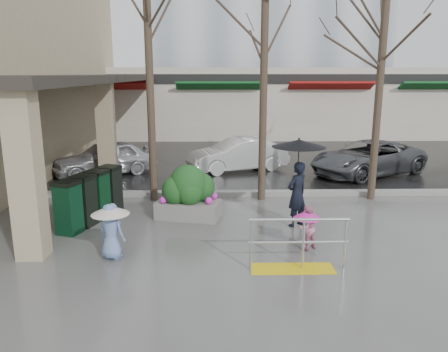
{
  "coord_description": "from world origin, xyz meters",
  "views": [
    {
      "loc": [
        -0.16,
        -8.94,
        3.66
      ],
      "look_at": [
        0.03,
        1.13,
        1.3
      ],
      "focal_mm": 35.0,
      "sensor_mm": 36.0,
      "label": 1
    }
  ],
  "objects_px": {
    "car_a": "(105,158)",
    "car_c": "(368,158)",
    "tree_west": "(147,20)",
    "tree_midwest": "(265,15)",
    "news_boxes": "(91,198)",
    "woman": "(298,171)",
    "handrail": "(296,251)",
    "car_b": "(238,155)",
    "planter": "(188,193)",
    "tree_mideast": "(384,29)",
    "child_blue": "(111,225)",
    "child_pink": "(307,224)"
  },
  "relations": [
    {
      "from": "car_a",
      "to": "car_c",
      "type": "bearing_deg",
      "value": 61.54
    },
    {
      "from": "tree_west",
      "to": "tree_midwest",
      "type": "distance_m",
      "value": 3.2
    },
    {
      "from": "car_a",
      "to": "news_boxes",
      "type": "bearing_deg",
      "value": -17.31
    },
    {
      "from": "woman",
      "to": "handrail",
      "type": "bearing_deg",
      "value": 43.0
    },
    {
      "from": "handrail",
      "to": "car_b",
      "type": "distance_m",
      "value": 8.81
    },
    {
      "from": "tree_midwest",
      "to": "woman",
      "type": "height_order",
      "value": "tree_midwest"
    },
    {
      "from": "planter",
      "to": "news_boxes",
      "type": "xyz_separation_m",
      "value": [
        -2.44,
        -0.27,
        -0.04
      ]
    },
    {
      "from": "tree_mideast",
      "to": "news_boxes",
      "type": "xyz_separation_m",
      "value": [
        -7.81,
        -1.94,
        -4.23
      ]
    },
    {
      "from": "tree_midwest",
      "to": "tree_west",
      "type": "bearing_deg",
      "value": -180.0
    },
    {
      "from": "news_boxes",
      "to": "car_c",
      "type": "xyz_separation_m",
      "value": [
        8.77,
        5.15,
        -0.0
      ]
    },
    {
      "from": "tree_west",
      "to": "child_blue",
      "type": "relative_size",
      "value": 5.85
    },
    {
      "from": "tree_west",
      "to": "child_pink",
      "type": "distance_m",
      "value": 7.0
    },
    {
      "from": "tree_midwest",
      "to": "car_a",
      "type": "relative_size",
      "value": 1.89
    },
    {
      "from": "tree_midwest",
      "to": "planter",
      "type": "relative_size",
      "value": 3.99
    },
    {
      "from": "tree_west",
      "to": "woman",
      "type": "xyz_separation_m",
      "value": [
        3.81,
        -2.34,
        -3.71
      ]
    },
    {
      "from": "planter",
      "to": "news_boxes",
      "type": "distance_m",
      "value": 2.45
    },
    {
      "from": "tree_midwest",
      "to": "car_a",
      "type": "bearing_deg",
      "value": 148.1
    },
    {
      "from": "child_pink",
      "to": "car_c",
      "type": "xyz_separation_m",
      "value": [
        3.7,
        7.01,
        0.07
      ]
    },
    {
      "from": "tree_west",
      "to": "child_pink",
      "type": "relative_size",
      "value": 7.11
    },
    {
      "from": "car_a",
      "to": "tree_west",
      "type": "bearing_deg",
      "value": 6.21
    },
    {
      "from": "tree_mideast",
      "to": "planter",
      "type": "distance_m",
      "value": 7.01
    },
    {
      "from": "news_boxes",
      "to": "car_a",
      "type": "bearing_deg",
      "value": 119.54
    },
    {
      "from": "tree_mideast",
      "to": "woman",
      "type": "distance_m",
      "value": 4.98
    },
    {
      "from": "tree_midwest",
      "to": "car_c",
      "type": "distance_m",
      "value": 7.05
    },
    {
      "from": "child_blue",
      "to": "car_c",
      "type": "relative_size",
      "value": 0.26
    },
    {
      "from": "car_b",
      "to": "tree_midwest",
      "type": "bearing_deg",
      "value": -13.26
    },
    {
      "from": "tree_west",
      "to": "car_c",
      "type": "distance_m",
      "value": 9.27
    },
    {
      "from": "woman",
      "to": "news_boxes",
      "type": "height_order",
      "value": "woman"
    },
    {
      "from": "handrail",
      "to": "news_boxes",
      "type": "distance_m",
      "value": 5.48
    },
    {
      "from": "car_b",
      "to": "car_c",
      "type": "relative_size",
      "value": 0.84
    },
    {
      "from": "handrail",
      "to": "car_a",
      "type": "distance_m",
      "value": 9.94
    },
    {
      "from": "tree_west",
      "to": "news_boxes",
      "type": "xyz_separation_m",
      "value": [
        -1.31,
        -1.94,
        -4.45
      ]
    },
    {
      "from": "planter",
      "to": "handrail",
      "type": "bearing_deg",
      "value": -54.54
    },
    {
      "from": "handrail",
      "to": "child_blue",
      "type": "relative_size",
      "value": 1.63
    },
    {
      "from": "child_blue",
      "to": "news_boxes",
      "type": "distance_m",
      "value": 2.51
    },
    {
      "from": "car_b",
      "to": "tree_west",
      "type": "bearing_deg",
      "value": -54.57
    },
    {
      "from": "news_boxes",
      "to": "car_b",
      "type": "bearing_deg",
      "value": 75.32
    },
    {
      "from": "tree_midwest",
      "to": "car_b",
      "type": "height_order",
      "value": "tree_midwest"
    },
    {
      "from": "car_b",
      "to": "car_a",
      "type": "bearing_deg",
      "value": -103.7
    },
    {
      "from": "tree_west",
      "to": "tree_mideast",
      "type": "height_order",
      "value": "tree_west"
    },
    {
      "from": "woman",
      "to": "car_b",
      "type": "relative_size",
      "value": 0.57
    },
    {
      "from": "planter",
      "to": "car_b",
      "type": "xyz_separation_m",
      "value": [
        1.57,
        5.65,
        -0.04
      ]
    },
    {
      "from": "planter",
      "to": "car_c",
      "type": "relative_size",
      "value": 0.39
    },
    {
      "from": "tree_west",
      "to": "child_blue",
      "type": "distance_m",
      "value": 6.07
    },
    {
      "from": "handrail",
      "to": "child_blue",
      "type": "xyz_separation_m",
      "value": [
        -3.63,
        0.59,
        0.34
      ]
    },
    {
      "from": "woman",
      "to": "tree_west",
      "type": "bearing_deg",
      "value": -68.09
    },
    {
      "from": "child_pink",
      "to": "car_a",
      "type": "relative_size",
      "value": 0.26
    },
    {
      "from": "car_a",
      "to": "car_c",
      "type": "distance_m",
      "value": 9.72
    },
    {
      "from": "car_b",
      "to": "woman",
      "type": "bearing_deg",
      "value": -10.42
    },
    {
      "from": "tree_midwest",
      "to": "car_a",
      "type": "distance_m",
      "value": 7.91
    }
  ]
}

